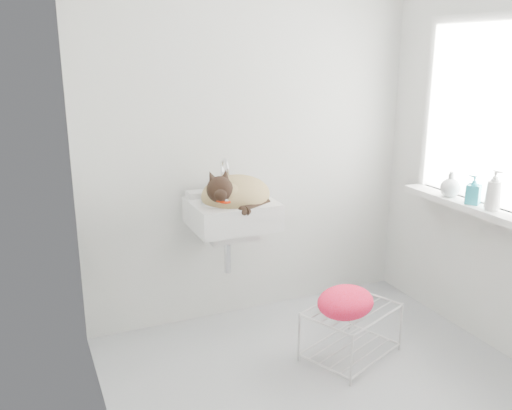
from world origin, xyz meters
name	(u,v)px	position (x,y,z in m)	size (l,w,h in m)	color
floor	(327,385)	(0.00, 0.00, 0.00)	(2.20, 2.00, 0.02)	#A5A8AC
back_wall	(252,125)	(0.00, 1.00, 1.25)	(2.20, 0.02, 2.50)	silver
right_wall	(511,136)	(1.10, 0.00, 1.25)	(0.02, 2.00, 2.50)	silver
left_wall	(94,171)	(-1.10, 0.00, 1.25)	(0.02, 2.00, 2.50)	silver
window_glass	(482,114)	(1.09, 0.20, 1.35)	(0.01, 0.80, 1.00)	white
window_frame	(480,114)	(1.07, 0.20, 1.35)	(0.04, 0.90, 1.10)	white
windowsill	(463,204)	(1.01, 0.20, 0.83)	(0.16, 0.88, 0.04)	white
sink	(232,201)	(-0.24, 0.74, 0.85)	(0.48, 0.42, 0.19)	white
faucet	(221,171)	(-0.24, 0.92, 0.99)	(0.18, 0.12, 0.18)	silver
cat	(235,195)	(-0.23, 0.72, 0.89)	(0.49, 0.44, 0.28)	tan
wire_rack	(351,332)	(0.27, 0.20, 0.15)	(0.50, 0.35, 0.30)	silver
towel	(345,309)	(0.19, 0.15, 0.33)	(0.35, 0.25, 0.14)	red
bottle_a	(491,210)	(1.00, -0.02, 0.85)	(0.07, 0.07, 0.19)	white
bottle_b	(472,204)	(1.00, 0.12, 0.85)	(0.07, 0.08, 0.17)	teal
bottle_c	(449,196)	(1.00, 0.30, 0.85)	(0.12, 0.12, 0.15)	white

